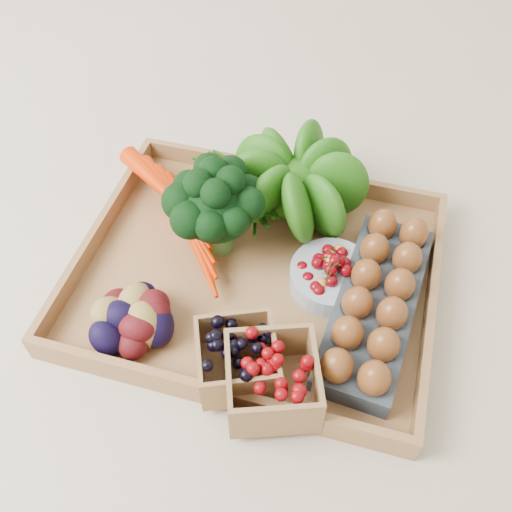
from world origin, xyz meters
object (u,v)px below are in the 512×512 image
(egg_carton, at_px, (375,306))
(cherry_bowl, at_px, (332,277))
(broccoli, at_px, (217,221))
(tray, at_px, (256,277))

(egg_carton, bearing_deg, cherry_bowl, 158.13)
(broccoli, relative_size, egg_carton, 0.49)
(tray, height_order, egg_carton, egg_carton)
(tray, distance_m, cherry_bowl, 0.12)
(tray, xyz_separation_m, broccoli, (-0.07, 0.04, 0.07))
(egg_carton, bearing_deg, broccoli, 171.76)
(egg_carton, bearing_deg, tray, 178.01)
(tray, relative_size, egg_carton, 1.73)
(tray, height_order, broccoli, broccoli)
(broccoli, distance_m, cherry_bowl, 0.20)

